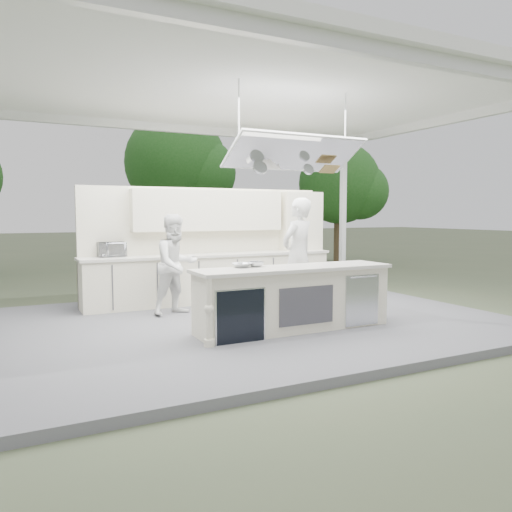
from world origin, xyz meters
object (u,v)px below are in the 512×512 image
demo_island (293,298)px  sous_chef (176,264)px  back_counter (212,277)px  head_chef (298,254)px

demo_island → sous_chef: bearing=122.1°
back_counter → demo_island: bearing=-86.4°
demo_island → back_counter: 2.82m
demo_island → head_chef: size_ratio=1.54×
head_chef → sous_chef: (-2.05, 0.67, -0.14)m
back_counter → sous_chef: 1.41m
back_counter → sous_chef: bearing=-138.7°
back_counter → head_chef: head_chef is taller
sous_chef → back_counter: bearing=23.8°
back_counter → head_chef: 1.94m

